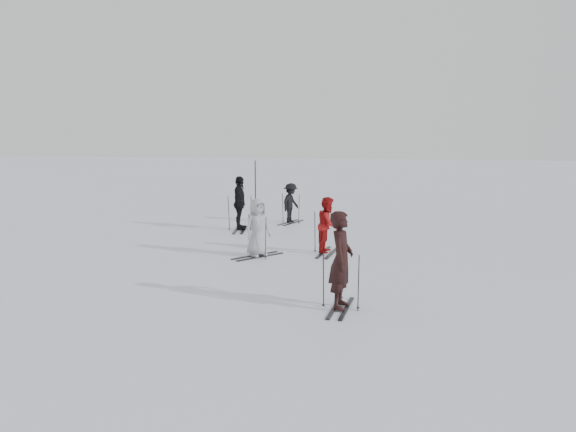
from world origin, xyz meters
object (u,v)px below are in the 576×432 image
(skier_near_dark, at_px, (341,261))
(skier_uphill_left, at_px, (240,204))
(skier_uphill_far, at_px, (291,203))
(piste_marker, at_px, (255,184))
(skier_red, at_px, (328,226))
(skier_grey, at_px, (257,228))

(skier_near_dark, xyz_separation_m, skier_uphill_left, (-4.52, 8.55, -0.01))
(skier_uphill_far, height_order, piste_marker, piste_marker)
(skier_red, relative_size, skier_grey, 0.99)
(skier_uphill_left, height_order, skier_uphill_far, skier_uphill_left)
(skier_uphill_left, height_order, piste_marker, piste_marker)
(skier_near_dark, distance_m, skier_grey, 5.22)
(skier_uphill_left, bearing_deg, skier_red, -142.09)
(skier_uphill_far, distance_m, piste_marker, 4.63)
(skier_near_dark, bearing_deg, skier_red, 13.82)
(skier_red, bearing_deg, skier_uphill_far, 27.26)
(skier_near_dark, relative_size, skier_uphill_far, 1.28)
(skier_near_dark, relative_size, skier_uphill_left, 1.01)
(skier_grey, distance_m, skier_uphill_left, 4.50)
(skier_uphill_left, bearing_deg, piste_marker, -1.18)
(skier_grey, xyz_separation_m, skier_uphill_left, (-1.70, 4.16, 0.15))
(skier_uphill_far, bearing_deg, piste_marker, 50.54)
(skier_grey, xyz_separation_m, skier_uphill_far, (-0.17, 6.17, -0.06))
(skier_red, xyz_separation_m, piste_marker, (-4.54, 9.24, 0.30))
(skier_uphill_left, distance_m, piste_marker, 6.00)
(piste_marker, bearing_deg, skier_red, -63.85)
(skier_uphill_left, distance_m, skier_uphill_far, 2.53)
(skier_red, xyz_separation_m, skier_uphill_far, (-2.11, 5.31, -0.05))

